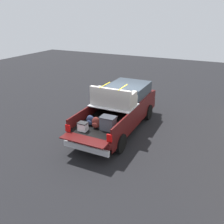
{
  "coord_description": "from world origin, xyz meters",
  "views": [
    {
      "loc": [
        -9.17,
        -4.15,
        5.06
      ],
      "look_at": [
        -0.6,
        0.0,
        1.1
      ],
      "focal_mm": 38.22,
      "sensor_mm": 36.0,
      "label": 1
    }
  ],
  "objects": [
    {
      "name": "ground_plane",
      "position": [
        0.0,
        0.0,
        0.0
      ],
      "size": [
        40.0,
        40.0,
        0.0
      ],
      "primitive_type": "plane",
      "color": "black"
    },
    {
      "name": "pickup_truck",
      "position": [
        0.36,
        -0.0,
        0.96
      ],
      "size": [
        6.05,
        2.06,
        2.23
      ],
      "color": "#470F0F",
      "rests_on": "ground_plane"
    }
  ]
}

